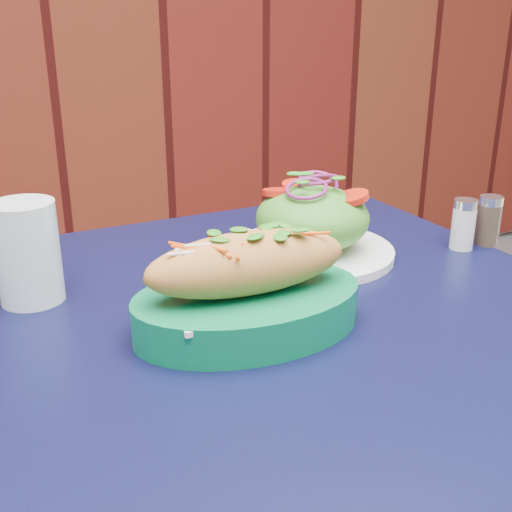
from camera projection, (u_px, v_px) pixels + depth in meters
name	position (u px, v px, depth m)	size (l,w,h in m)	color
cafe_table	(265.00, 392.00, 0.73)	(0.85, 0.85, 0.75)	black
banh_mi_basket	(248.00, 289.00, 0.67)	(0.25, 0.17, 0.12)	#096C41
salad_plate	(312.00, 225.00, 0.87)	(0.23, 0.23, 0.11)	white
water_glass	(27.00, 252.00, 0.73)	(0.07, 0.07, 0.12)	silver
salt_shaker	(463.00, 224.00, 0.90)	(0.03, 0.03, 0.07)	white
pepper_shaker	(489.00, 221.00, 0.92)	(0.03, 0.03, 0.07)	#3F3326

